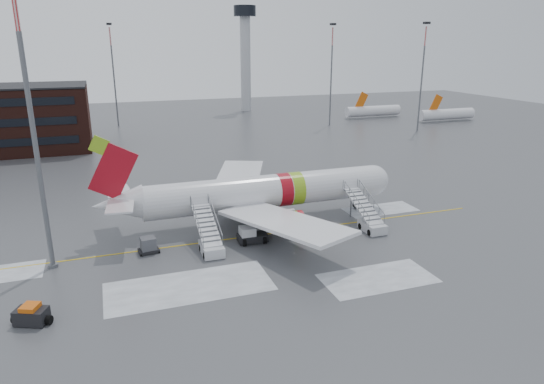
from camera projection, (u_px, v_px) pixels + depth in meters
name	position (u px, v px, depth m)	size (l,w,h in m)	color
ground	(228.00, 236.00, 52.21)	(260.00, 260.00, 0.00)	#494C4F
airliner	(258.00, 193.00, 55.54)	(35.03, 32.97, 11.18)	silver
airstair_fwd	(369.00, 220.00, 53.75)	(2.05, 7.70, 3.48)	#B8BAC0
airstair_aft	(210.00, 241.00, 48.07)	(2.05, 7.70, 3.48)	#BABCC2
pushback_tug	(251.00, 235.00, 50.22)	(3.07, 2.33, 1.74)	black
uld_container	(148.00, 246.00, 47.80)	(2.09, 1.63, 1.58)	black
baggage_tractor	(31.00, 316.00, 35.72)	(3.13, 2.16, 1.53)	black
light_mast_near	(32.00, 121.00, 40.94)	(1.20, 1.20, 26.23)	#595B60
control_tower	(245.00, 46.00, 141.76)	(6.40, 6.40, 30.00)	#B2B5BA
light_mast_far_ne	(331.00, 68.00, 117.27)	(1.20, 1.20, 24.25)	#595B60
light_mast_far_n	(113.00, 69.00, 115.89)	(1.20, 1.20, 24.25)	#595B60
light_mast_far_e	(423.00, 70.00, 109.70)	(1.20, 1.20, 24.25)	#595B60
distant_aircraft	(395.00, 120.00, 129.64)	(35.00, 18.00, 8.00)	#D8590C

